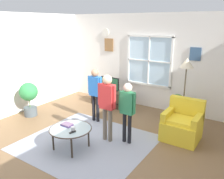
{
  "coord_description": "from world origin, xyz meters",
  "views": [
    {
      "loc": [
        2.72,
        -3.48,
        2.48
      ],
      "look_at": [
        0.11,
        0.47,
        1.09
      ],
      "focal_mm": 36.96,
      "sensor_mm": 36.0,
      "label": 1
    }
  ],
  "objects": [
    {
      "name": "back_wall",
      "position": [
        -0.0,
        2.72,
        1.37
      ],
      "size": [
        5.74,
        0.17,
        2.74
      ],
      "color": "silver",
      "rests_on": "ground_plane"
    },
    {
      "name": "floor_lamp",
      "position": [
        1.28,
        1.79,
        1.42
      ],
      "size": [
        0.32,
        0.32,
        1.7
      ],
      "color": "black",
      "rests_on": "ground_plane"
    },
    {
      "name": "person_blue_shirt",
      "position": [
        -0.7,
        0.92,
        0.86
      ],
      "size": [
        0.41,
        0.19,
        1.38
      ],
      "color": "black",
      "rests_on": "ground_plane"
    },
    {
      "name": "side_wall_left",
      "position": [
        -2.93,
        0.0,
        1.37
      ],
      "size": [
        0.12,
        5.32,
        2.74
      ],
      "color": "silver",
      "rests_on": "ground_plane"
    },
    {
      "name": "armchair",
      "position": [
        1.46,
        1.22,
        0.33
      ],
      "size": [
        0.76,
        0.74,
        0.87
      ],
      "color": "yellow",
      "rests_on": "ground_plane"
    },
    {
      "name": "cup",
      "position": [
        -0.16,
        -0.5,
        0.49
      ],
      "size": [
        0.08,
        0.08,
        0.09
      ],
      "primitive_type": "cylinder",
      "color": "white",
      "rests_on": "coffee_table"
    },
    {
      "name": "television",
      "position": [
        -1.06,
        2.13,
        0.69
      ],
      "size": [
        0.62,
        0.08,
        0.42
      ],
      "color": "#4C4C4C",
      "rests_on": "tv_stand"
    },
    {
      "name": "area_rug",
      "position": [
        -0.17,
        -0.09,
        0.0
      ],
      "size": [
        2.57,
        2.37,
        0.01
      ],
      "primitive_type": "cube",
      "color": "#999EAD",
      "rests_on": "ground_plane"
    },
    {
      "name": "person_red_shirt",
      "position": [
        0.14,
        0.25,
        0.92
      ],
      "size": [
        0.44,
        0.2,
        1.46
      ],
      "color": "#726656",
      "rests_on": "ground_plane"
    },
    {
      "name": "ground_plane",
      "position": [
        0.0,
        0.0,
        -0.01
      ],
      "size": [
        6.34,
        5.92,
        0.02
      ],
      "primitive_type": "cube",
      "color": "brown"
    },
    {
      "name": "person_green_shirt",
      "position": [
        0.53,
        0.4,
        0.82
      ],
      "size": [
        0.4,
        0.18,
        1.31
      ],
      "color": "black",
      "rests_on": "ground_plane"
    },
    {
      "name": "book_stack",
      "position": [
        -0.43,
        -0.39,
        0.47
      ],
      "size": [
        0.22,
        0.16,
        0.05
      ],
      "color": "#4A376B",
      "rests_on": "coffee_table"
    },
    {
      "name": "remote_near_books",
      "position": [
        -0.12,
        -0.56,
        0.46
      ],
      "size": [
        0.07,
        0.15,
        0.02
      ],
      "primitive_type": "cube",
      "rotation": [
        0.0,
        0.0,
        -0.22
      ],
      "color": "black",
      "rests_on": "coffee_table"
    },
    {
      "name": "coffee_table",
      "position": [
        -0.28,
        -0.44,
        0.42
      ],
      "size": [
        0.85,
        0.85,
        0.45
      ],
      "color": "#99B2B7",
      "rests_on": "ground_plane"
    },
    {
      "name": "tv_stand",
      "position": [
        -1.06,
        2.13,
        0.23
      ],
      "size": [
        1.15,
        0.47,
        0.47
      ],
      "color": "#2D2319",
      "rests_on": "ground_plane"
    },
    {
      "name": "potted_plant_corner",
      "position": [
        -2.42,
        0.22,
        0.57
      ],
      "size": [
        0.49,
        0.49,
        0.93
      ],
      "color": "#4C565B",
      "rests_on": "ground_plane"
    },
    {
      "name": "potted_plant_by_window",
      "position": [
        1.02,
        2.18,
        0.41
      ],
      "size": [
        0.36,
        0.36,
        0.7
      ],
      "color": "#9E6B4C",
      "rests_on": "ground_plane"
    }
  ]
}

